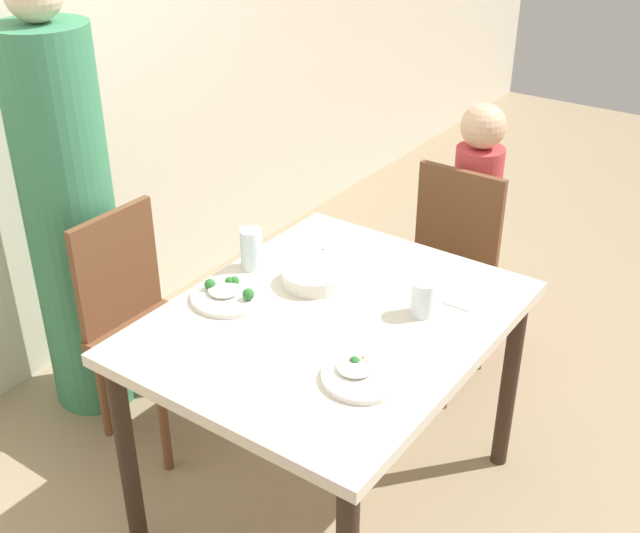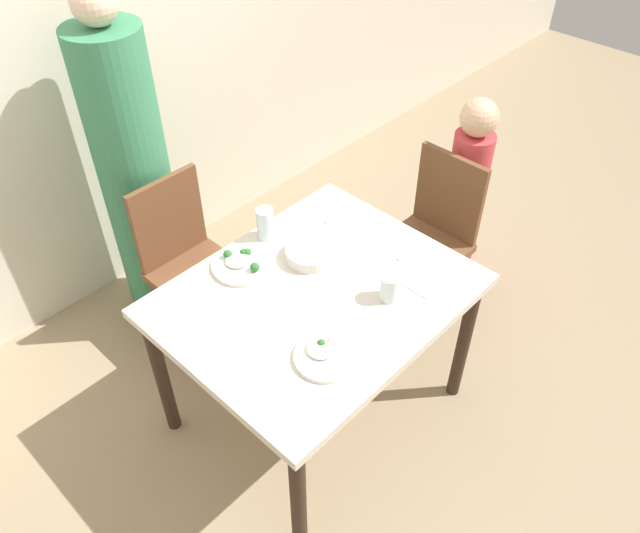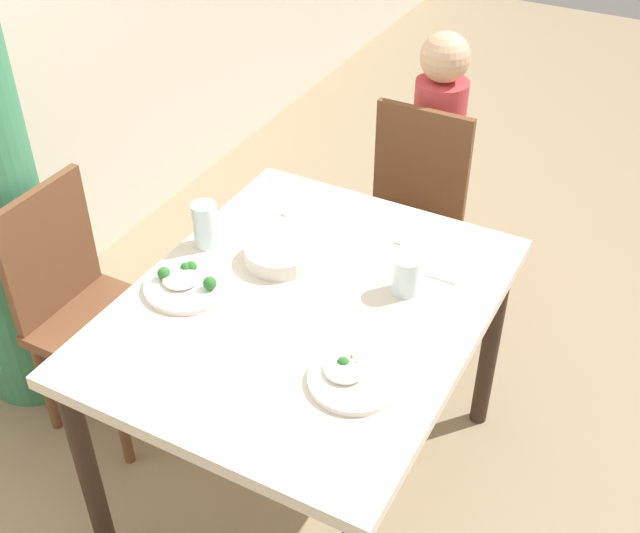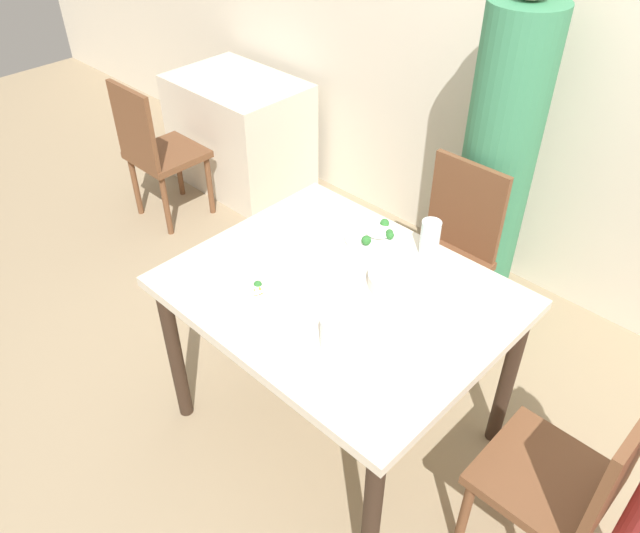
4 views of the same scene
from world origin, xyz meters
name	(u,v)px [view 2 (image 2 of 4)]	position (x,y,z in m)	size (l,w,h in m)	color
ground_plane	(317,407)	(0.00, 0.00, 0.00)	(10.00, 10.00, 0.00)	#998466
wall_back	(79,44)	(0.00, 1.50, 1.35)	(10.00, 0.06, 2.70)	beige
dining_table	(316,309)	(0.00, 0.00, 0.68)	(1.18, 0.95, 0.78)	beige
chair_adult_spot	(189,260)	(-0.06, 0.82, 0.48)	(0.40, 0.40, 0.90)	brown
chair_child_spot	(431,234)	(0.93, 0.07, 0.48)	(0.40, 0.40, 0.90)	brown
person_adult	(136,178)	(-0.06, 1.16, 0.80)	(0.34, 0.34, 1.73)	#387F56
person_child	(464,200)	(1.20, 0.07, 0.55)	(0.21, 0.21, 1.13)	#C63D42
bowl_curry	(311,253)	(0.13, 0.16, 0.80)	(0.21, 0.21, 0.05)	silver
plate_rice_adult	(325,355)	(-0.22, -0.25, 0.79)	(0.23, 0.23, 0.05)	white
plate_rice_child	(242,263)	(-0.10, 0.33, 0.79)	(0.26, 0.26, 0.06)	white
glass_water_tall	(390,287)	(0.18, -0.23, 0.83)	(0.08, 0.08, 0.11)	silver
glass_water_short	(265,223)	(0.10, 0.40, 0.85)	(0.08, 0.08, 0.14)	silver
napkin_folded	(423,282)	(0.34, -0.27, 0.78)	(0.14, 0.14, 0.01)	white
fork_steel	(413,251)	(0.46, -0.13, 0.78)	(0.18, 0.04, 0.01)	silver
spoon_steel	(341,216)	(0.43, 0.26, 0.78)	(0.18, 0.05, 0.01)	silver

